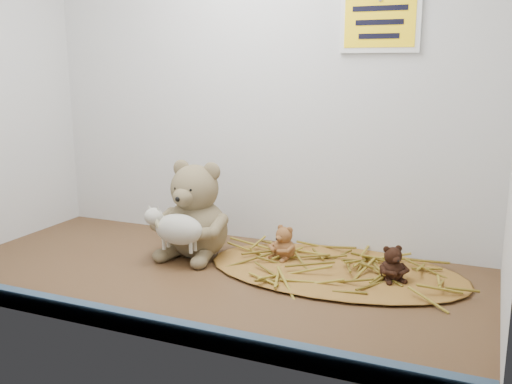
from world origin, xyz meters
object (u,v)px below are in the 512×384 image
at_px(main_teddy, 196,209).
at_px(mini_teddy_tan, 285,241).
at_px(toy_lamb, 179,229).
at_px(mini_teddy_brown, 392,262).

distance_m(main_teddy, mini_teddy_tan, 0.23).
xyz_separation_m(main_teddy, toy_lamb, (0.00, -0.08, -0.03)).
height_order(main_teddy, mini_teddy_brown, main_teddy).
xyz_separation_m(main_teddy, mini_teddy_brown, (0.47, -0.01, -0.07)).
bearing_deg(main_teddy, mini_teddy_tan, 12.10).
height_order(mini_teddy_tan, mini_teddy_brown, mini_teddy_tan).
height_order(toy_lamb, mini_teddy_tan, toy_lamb).
relative_size(toy_lamb, mini_teddy_tan, 1.92).
bearing_deg(mini_teddy_tan, mini_teddy_brown, 12.64).
distance_m(toy_lamb, mini_teddy_brown, 0.48).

